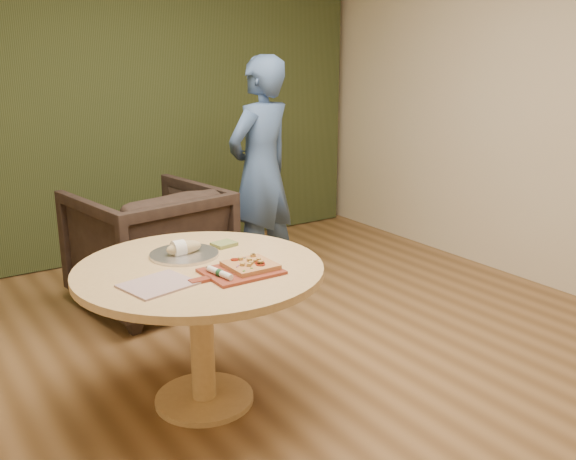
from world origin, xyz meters
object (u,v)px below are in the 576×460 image
(serving_tray, at_px, (184,254))
(person_standing, at_px, (261,171))
(flatbread_pizza, at_px, (250,265))
(bread_roll, at_px, (182,248))
(pedestal_table, at_px, (200,293))
(cutlery_roll, at_px, (220,273))
(pizza_paddle, at_px, (239,272))
(armchair, at_px, (149,240))

(serving_tray, xyz_separation_m, person_standing, (1.22, 1.22, 0.11))
(flatbread_pizza, distance_m, bread_roll, 0.43)
(pedestal_table, relative_size, bread_roll, 6.38)
(flatbread_pizza, bearing_deg, cutlery_roll, -172.67)
(serving_tray, bearing_deg, cutlery_roll, -91.27)
(pedestal_table, bearing_deg, pizza_paddle, -60.74)
(cutlery_roll, relative_size, armchair, 0.21)
(pizza_paddle, height_order, serving_tray, serving_tray)
(pizza_paddle, xyz_separation_m, person_standing, (1.12, 1.62, 0.11))
(pedestal_table, relative_size, person_standing, 0.71)
(cutlery_roll, relative_size, person_standing, 0.11)
(serving_tray, bearing_deg, pedestal_table, -92.70)
(pizza_paddle, bearing_deg, serving_tray, 104.84)
(pedestal_table, distance_m, person_standing, 1.89)
(armchair, bearing_deg, serving_tray, 68.55)
(pedestal_table, distance_m, armchair, 1.45)
(pedestal_table, height_order, flatbread_pizza, flatbread_pizza)
(pedestal_table, relative_size, armchair, 1.30)
(pizza_paddle, distance_m, cutlery_roll, 0.12)
(bread_roll, bearing_deg, pizza_paddle, -73.94)
(pizza_paddle, bearing_deg, person_standing, 55.38)
(armchair, xyz_separation_m, person_standing, (0.94, -0.00, 0.39))
(armchair, bearing_deg, person_standing, 171.55)
(flatbread_pizza, relative_size, bread_roll, 1.14)
(bread_roll, bearing_deg, cutlery_roll, -90.03)
(pizza_paddle, xyz_separation_m, armchair, (0.18, 1.62, -0.28))
(pedestal_table, height_order, pizza_paddle, pizza_paddle)
(pedestal_table, bearing_deg, flatbread_pizza, -47.32)
(pedestal_table, distance_m, pizza_paddle, 0.28)
(pizza_paddle, distance_m, flatbread_pizza, 0.07)
(flatbread_pizza, relative_size, armchair, 0.23)
(serving_tray, relative_size, bread_roll, 1.84)
(pizza_paddle, distance_m, armchair, 1.65)
(pedestal_table, xyz_separation_m, person_standing, (1.23, 1.41, 0.26))
(serving_tray, distance_m, bread_roll, 0.04)
(pedestal_table, height_order, armchair, armchair)
(pedestal_table, bearing_deg, cutlery_roll, -90.02)
(cutlery_roll, relative_size, bread_roll, 1.03)
(armchair, relative_size, person_standing, 0.55)
(serving_tray, relative_size, armchair, 0.38)
(serving_tray, distance_m, armchair, 1.29)
(pedestal_table, bearing_deg, serving_tray, 87.30)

